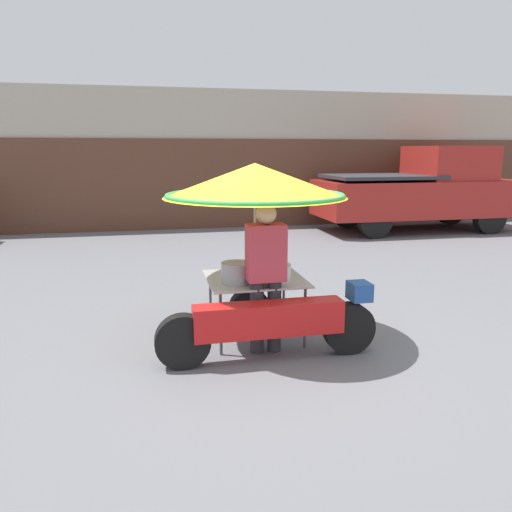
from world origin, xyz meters
The scene contains 5 objects.
ground_plane centered at (0.00, 0.00, 0.00)m, with size 36.00×36.00×0.00m, color slate.
shopfront_building centered at (0.00, 9.31, 1.76)m, with size 28.00×2.06×3.54m.
vendor_motorcycle_cart centered at (-0.08, 0.31, 1.48)m, with size 2.18×1.91×1.89m.
vendor_person centered at (-0.06, -0.03, 0.84)m, with size 0.38×0.22×1.51m.
pickup_truck centered at (5.63, 6.76, 1.01)m, with size 5.07×1.95×2.12m.
Camera 1 is at (-1.19, -4.68, 2.01)m, focal length 35.00 mm.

